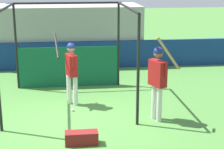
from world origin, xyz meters
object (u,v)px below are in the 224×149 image
at_px(player_batter, 71,68).
at_px(baseball, 73,110).
at_px(player_waiting, 158,76).
at_px(equipment_bag, 82,138).

bearing_deg(player_batter, baseball, 164.28).
xyz_separation_m(player_batter, player_waiting, (2.06, -1.40, 0.08)).
height_order(player_waiting, equipment_bag, player_waiting).
distance_m(equipment_bag, baseball, 2.00).
relative_size(player_batter, equipment_bag, 2.74).
xyz_separation_m(equipment_bag, baseball, (-0.15, 1.99, -0.10)).
bearing_deg(equipment_bag, player_batter, 93.58).
relative_size(player_waiting, equipment_bag, 3.06).
distance_m(player_batter, player_waiting, 2.49).
bearing_deg(player_waiting, baseball, -136.17).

